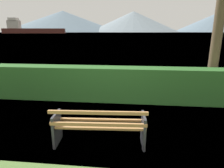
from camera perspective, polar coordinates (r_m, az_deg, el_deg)
ground_plane at (r=4.30m, az=-3.55°, el=-17.00°), size 1400.00×1400.00×0.00m
water_surface at (r=312.83m, az=6.17°, el=14.76°), size 620.00×620.00×0.00m
park_bench at (r=4.03m, az=-3.75°, el=-12.28°), size 1.90×0.68×0.87m
hedge_row at (r=6.54m, az=0.28°, el=0.03°), size 9.98×0.68×1.14m
cargo_ship_large at (r=253.09m, az=-23.10°, el=14.66°), size 70.25×25.73×17.15m
distant_hills at (r=592.03m, az=1.71°, el=17.87°), size 745.85×339.06×61.17m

